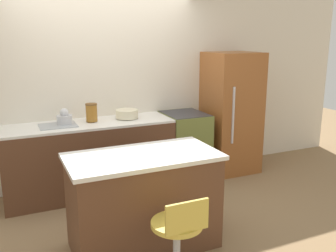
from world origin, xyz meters
name	(u,v)px	position (x,y,z in m)	size (l,w,h in m)	color
ground_plane	(123,198)	(0.00, 0.00, 0.00)	(14.00, 14.00, 0.00)	#8E704C
wall_back	(105,89)	(0.00, 0.70, 1.30)	(8.00, 0.06, 2.60)	silver
back_counter	(90,158)	(-0.32, 0.35, 0.47)	(2.12, 0.65, 0.94)	brown
kitchen_island	(144,201)	(-0.14, -1.13, 0.47)	(1.41, 0.73, 0.93)	brown
oven_range	(185,146)	(1.04, 0.34, 0.47)	(0.57, 0.66, 0.94)	olive
refrigerator	(231,113)	(1.80, 0.34, 0.88)	(0.72, 0.70, 1.77)	#995628
stool_chair	(178,242)	(-0.11, -1.81, 0.41)	(0.42, 0.42, 0.81)	#B7B7BC
kettle	(65,118)	(-0.60, 0.38, 1.02)	(0.19, 0.19, 0.19)	silver
mixing_bowl	(127,114)	(0.20, 0.38, 1.00)	(0.29, 0.29, 0.11)	beige
canister_jar	(92,112)	(-0.26, 0.38, 1.06)	(0.15, 0.15, 0.23)	#9E6623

